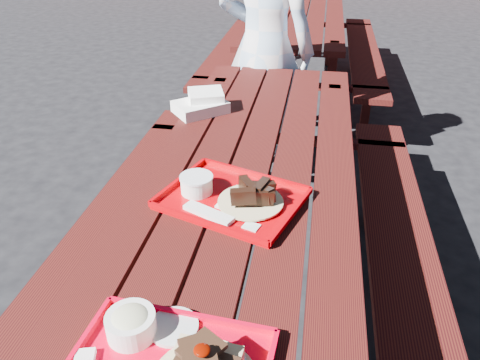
% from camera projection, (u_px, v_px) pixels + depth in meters
% --- Properties ---
extents(ground, '(60.00, 60.00, 0.00)m').
position_uv_depth(ground, '(246.00, 325.00, 2.01)').
color(ground, black).
rests_on(ground, ground).
extents(picnic_table_near, '(1.41, 2.40, 0.75)m').
position_uv_depth(picnic_table_near, '(247.00, 220.00, 1.72)').
color(picnic_table_near, '#44130D').
rests_on(picnic_table_near, ground).
extents(picnic_table_far, '(1.41, 2.40, 0.75)m').
position_uv_depth(picnic_table_far, '(298.00, 33.00, 4.08)').
color(picnic_table_far, '#44130D').
rests_on(picnic_table_far, ground).
extents(far_tray, '(0.50, 0.44, 0.07)m').
position_uv_depth(far_tray, '(229.00, 197.00, 1.47)').
color(far_tray, '#B00006').
rests_on(far_tray, picnic_table_near).
extents(white_cloth, '(0.27, 0.27, 0.09)m').
position_uv_depth(white_cloth, '(202.00, 104.00, 2.09)').
color(white_cloth, white).
rests_on(white_cloth, picnic_table_near).
extents(person, '(0.68, 0.54, 1.64)m').
position_uv_depth(person, '(264.00, 49.00, 2.72)').
color(person, '#AACCEA').
rests_on(person, ground).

